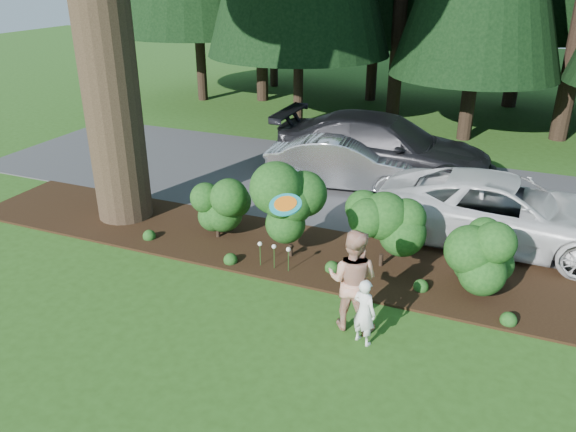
# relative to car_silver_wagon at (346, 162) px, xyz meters

# --- Properties ---
(ground) EXTENTS (80.00, 80.00, 0.00)m
(ground) POSITION_rel_car_silver_wagon_xyz_m (0.38, -7.24, -0.72)
(ground) COLOR #274D16
(ground) RESTS_ON ground
(mulch_bed) EXTENTS (16.00, 2.50, 0.05)m
(mulch_bed) POSITION_rel_car_silver_wagon_xyz_m (0.38, -3.99, -0.70)
(mulch_bed) COLOR black
(mulch_bed) RESTS_ON ground
(driveway) EXTENTS (22.00, 6.00, 0.03)m
(driveway) POSITION_rel_car_silver_wagon_xyz_m (0.38, 0.26, -0.71)
(driveway) COLOR #38383A
(driveway) RESTS_ON ground
(shrub_row) EXTENTS (6.53, 1.60, 1.61)m
(shrub_row) POSITION_rel_car_silver_wagon_xyz_m (1.15, -4.11, 0.09)
(shrub_row) COLOR #143D13
(shrub_row) RESTS_ON ground
(lily_cluster) EXTENTS (0.69, 0.09, 0.57)m
(lily_cluster) POSITION_rel_car_silver_wagon_xyz_m (0.08, -4.84, -0.23)
(lily_cluster) COLOR #143D13
(lily_cluster) RESTS_ON ground
(car_silver_wagon) EXTENTS (4.35, 2.01, 1.38)m
(car_silver_wagon) POSITION_rel_car_silver_wagon_xyz_m (0.00, 0.00, 0.00)
(car_silver_wagon) COLOR #B9B9BE
(car_silver_wagon) RESTS_ON driveway
(car_white_suv) EXTENTS (5.24, 2.54, 1.44)m
(car_white_suv) POSITION_rel_car_silver_wagon_xyz_m (4.05, -1.89, 0.03)
(car_white_suv) COLOR silver
(car_white_suv) RESTS_ON driveway
(car_dark_suv) EXTENTS (6.02, 2.46, 1.75)m
(car_dark_suv) POSITION_rel_car_silver_wagon_xyz_m (0.73, 1.06, 0.18)
(car_dark_suv) COLOR black
(car_dark_suv) RESTS_ON driveway
(child) EXTENTS (0.48, 0.41, 1.13)m
(child) POSITION_rel_car_silver_wagon_xyz_m (2.30, -6.40, -0.16)
(child) COLOR white
(child) RESTS_ON ground
(adult) EXTENTS (0.85, 0.66, 1.74)m
(adult) POSITION_rel_car_silver_wagon_xyz_m (1.99, -6.05, 0.15)
(adult) COLOR #BA4118
(adult) RESTS_ON ground
(frisbee) EXTENTS (0.51, 0.49, 0.20)m
(frisbee) POSITION_rel_car_silver_wagon_xyz_m (0.93, -6.29, 1.38)
(frisbee) COLOR teal
(frisbee) RESTS_ON ground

